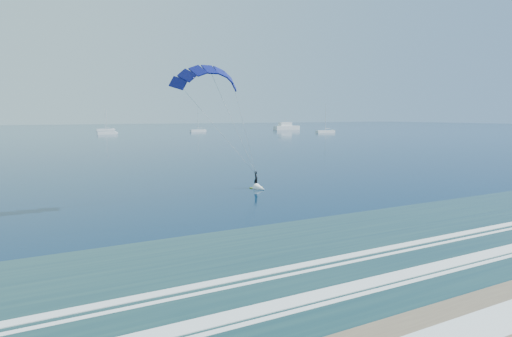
{
  "coord_description": "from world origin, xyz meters",
  "views": [
    {
      "loc": [
        -17.87,
        -11.31,
        8.66
      ],
      "look_at": [
        4.46,
        27.8,
        3.39
      ],
      "focal_mm": 32.0,
      "sensor_mm": 36.0,
      "label": 1
    }
  ],
  "objects": [
    {
      "name": "kitesurfer_rig",
      "position": [
        4.09,
        31.59,
        7.38
      ],
      "size": [
        14.71,
        9.83,
        14.33
      ],
      "color": "#A6BF16",
      "rests_on": "ground"
    },
    {
      "name": "sailboat_6",
      "position": [
        124.41,
        168.5,
        0.7
      ],
      "size": [
        10.58,
        2.4,
        14.07
      ],
      "color": "white",
      "rests_on": "ground"
    },
    {
      "name": "sailboat_3",
      "position": [
        25.7,
        200.49,
        0.68
      ],
      "size": [
        8.51,
        2.4,
        11.84
      ],
      "color": "white",
      "rests_on": "ground"
    },
    {
      "name": "motor_yacht",
      "position": [
        132.76,
        216.26,
        1.77
      ],
      "size": [
        16.26,
        4.34,
        6.55
      ],
      "color": "white",
      "rests_on": "ground"
    },
    {
      "name": "ground",
      "position": [
        0.0,
        0.0,
        0.0
      ],
      "size": [
        900.0,
        900.0,
        0.0
      ],
      "primitive_type": "plane",
      "color": "#082B46",
      "rests_on": "ground"
    },
    {
      "name": "sailboat_5",
      "position": [
        74.11,
        211.04,
        0.68
      ],
      "size": [
        8.34,
        2.4,
        11.43
      ],
      "color": "white",
      "rests_on": "ground"
    },
    {
      "name": "sailboat_4",
      "position": [
        35.12,
        250.34,
        0.69
      ],
      "size": [
        9.67,
        2.4,
        13.02
      ],
      "color": "white",
      "rests_on": "ground"
    }
  ]
}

